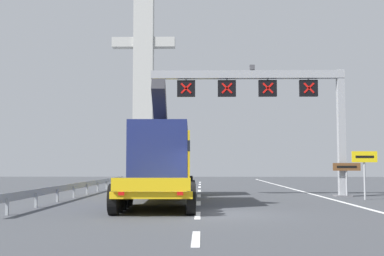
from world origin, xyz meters
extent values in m
plane|color=#424449|center=(0.00, 0.00, 0.00)|extent=(112.00, 112.00, 0.00)
cube|color=silver|center=(-0.56, -6.00, 0.01)|extent=(0.20, 2.60, 0.01)
cube|color=silver|center=(-0.56, -0.46, 0.01)|extent=(0.20, 2.60, 0.01)
cube|color=silver|center=(-0.56, 5.08, 0.01)|extent=(0.20, 2.60, 0.01)
cube|color=silver|center=(-0.56, 10.62, 0.01)|extent=(0.20, 2.60, 0.01)
cube|color=silver|center=(-0.56, 16.16, 0.01)|extent=(0.20, 2.60, 0.01)
cube|color=silver|center=(-0.56, 21.70, 0.01)|extent=(0.20, 2.60, 0.01)
cube|color=silver|center=(-0.56, 27.24, 0.01)|extent=(0.20, 2.60, 0.01)
cube|color=silver|center=(-0.56, 32.78, 0.01)|extent=(0.20, 2.60, 0.01)
cube|color=silver|center=(6.20, 12.00, 0.01)|extent=(0.20, 63.00, 0.01)
cube|color=#9EA0A5|center=(7.40, 10.20, 3.54)|extent=(0.40, 0.40, 7.08)
cube|color=slate|center=(7.40, 10.20, 0.04)|extent=(0.90, 0.90, 0.08)
cube|color=#9EA0A5|center=(2.17, 10.20, 6.83)|extent=(10.87, 0.44, 0.44)
cube|color=#4C4C51|center=(2.45, 10.20, 7.23)|extent=(0.28, 0.40, 0.28)
cube|color=black|center=(5.62, 10.20, 6.05)|extent=(1.02, 0.24, 0.92)
cube|color=#9EA0A5|center=(5.62, 10.20, 6.56)|extent=(0.08, 0.08, 0.16)
cube|color=red|center=(5.62, 10.07, 6.05)|extent=(0.62, 0.02, 0.62)
cube|color=red|center=(5.62, 10.07, 6.05)|extent=(0.62, 0.02, 0.62)
cube|color=black|center=(3.32, 10.20, 6.05)|extent=(1.02, 0.24, 0.92)
cube|color=#9EA0A5|center=(3.32, 10.20, 6.56)|extent=(0.08, 0.08, 0.16)
cube|color=red|center=(3.32, 10.07, 6.05)|extent=(0.62, 0.02, 0.62)
cube|color=red|center=(3.32, 10.07, 6.05)|extent=(0.62, 0.02, 0.62)
cube|color=black|center=(1.02, 10.20, 6.05)|extent=(1.02, 0.24, 0.92)
cube|color=#9EA0A5|center=(1.02, 10.20, 6.56)|extent=(0.08, 0.08, 0.16)
cube|color=red|center=(1.02, 10.07, 6.05)|extent=(0.62, 0.02, 0.62)
cube|color=red|center=(1.02, 10.07, 6.05)|extent=(0.62, 0.02, 0.62)
cube|color=black|center=(-1.27, 10.20, 6.05)|extent=(1.02, 0.24, 0.92)
cube|color=#9EA0A5|center=(-1.27, 10.20, 6.56)|extent=(0.08, 0.08, 0.16)
cube|color=red|center=(-1.27, 10.07, 6.05)|extent=(0.62, 0.02, 0.62)
cube|color=red|center=(-1.27, 10.07, 6.05)|extent=(0.62, 0.02, 0.62)
cube|color=yellow|center=(-2.23, 4.08, 0.73)|extent=(3.02, 10.46, 0.24)
cube|color=yellow|center=(-2.11, -1.20, 1.10)|extent=(2.66, 0.14, 0.44)
cylinder|color=black|center=(-3.48, -0.45, 0.55)|extent=(0.34, 1.11, 1.10)
cylinder|color=black|center=(-0.78, -0.39, 0.55)|extent=(0.34, 1.11, 1.10)
cylinder|color=black|center=(-3.50, 0.60, 0.55)|extent=(0.34, 1.11, 1.10)
cylinder|color=black|center=(-0.80, 0.66, 0.55)|extent=(0.34, 1.11, 1.10)
cylinder|color=black|center=(-3.52, 1.65, 0.55)|extent=(0.34, 1.11, 1.10)
cylinder|color=black|center=(-0.83, 1.71, 0.55)|extent=(0.34, 1.11, 1.10)
cylinder|color=black|center=(-3.55, 2.70, 0.55)|extent=(0.34, 1.11, 1.10)
cylinder|color=black|center=(-0.85, 2.76, 0.55)|extent=(0.34, 1.11, 1.10)
cylinder|color=black|center=(-3.57, 3.75, 0.55)|extent=(0.34, 1.11, 1.10)
cylinder|color=black|center=(-0.87, 3.81, 0.55)|extent=(0.34, 1.11, 1.10)
cube|color=gold|center=(-2.38, 11.18, 2.10)|extent=(2.64, 3.25, 3.10)
cube|color=black|center=(-2.38, 11.18, 2.80)|extent=(2.67, 3.27, 0.60)
cylinder|color=black|center=(-3.68, 12.03, 0.55)|extent=(0.36, 1.11, 1.10)
cylinder|color=black|center=(-1.11, 12.09, 0.55)|extent=(0.36, 1.11, 1.10)
cylinder|color=black|center=(-3.64, 10.03, 0.55)|extent=(0.36, 1.11, 1.10)
cylinder|color=black|center=(-1.07, 10.09, 0.55)|extent=(0.36, 1.11, 1.10)
cube|color=navy|center=(-2.23, 4.48, 2.20)|extent=(2.50, 5.77, 2.70)
cube|color=#2D2D33|center=(-2.22, 3.62, 4.15)|extent=(0.62, 2.95, 2.29)
cube|color=red|center=(-3.09, -1.26, 0.80)|extent=(0.20, 0.06, 0.12)
cube|color=red|center=(-1.13, -1.22, 0.80)|extent=(0.20, 0.06, 0.12)
cylinder|color=#9EA0A5|center=(7.79, 7.56, 1.22)|extent=(0.10, 0.10, 2.43)
cube|color=yellow|center=(7.79, 7.50, 2.16)|extent=(1.27, 0.06, 0.56)
cube|color=black|center=(7.79, 7.46, 2.16)|extent=(0.91, 0.01, 0.12)
cylinder|color=#9EA0A5|center=(7.54, 9.85, 0.93)|extent=(0.10, 0.10, 1.85)
cube|color=brown|center=(7.54, 9.79, 1.64)|extent=(1.50, 0.06, 0.42)
cube|color=black|center=(7.54, 9.75, 1.64)|extent=(1.08, 0.01, 0.12)
cube|color=#999EA3|center=(-7.28, 11.98, 0.60)|extent=(0.04, 27.95, 0.32)
cube|color=#999EA3|center=(-7.22, -0.45, 0.30)|extent=(0.10, 0.10, 0.60)
cube|color=#999EA3|center=(-7.22, 2.66, 0.30)|extent=(0.10, 0.10, 0.60)
cube|color=#999EA3|center=(-7.22, 5.76, 0.30)|extent=(0.10, 0.10, 0.60)
cube|color=#999EA3|center=(-7.22, 8.87, 0.30)|extent=(0.10, 0.10, 0.60)
cube|color=#999EA3|center=(-7.22, 11.98, 0.30)|extent=(0.10, 0.10, 0.60)
cube|color=#999EA3|center=(-7.22, 15.08, 0.30)|extent=(0.10, 0.10, 0.60)
cube|color=#999EA3|center=(-7.22, 18.19, 0.30)|extent=(0.10, 0.10, 0.60)
cube|color=#999EA3|center=(-7.22, 21.29, 0.30)|extent=(0.10, 0.10, 0.60)
cube|color=#999EA3|center=(-7.22, 24.40, 0.30)|extent=(0.10, 0.10, 0.60)
cube|color=#B7B7B2|center=(-8.68, 53.56, 15.52)|extent=(2.80, 2.00, 31.04)
cube|color=#B7B7B2|center=(-8.68, 53.56, 19.25)|extent=(9.00, 1.60, 1.40)
camera|label=1|loc=(-0.43, -18.19, 1.76)|focal=47.48mm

